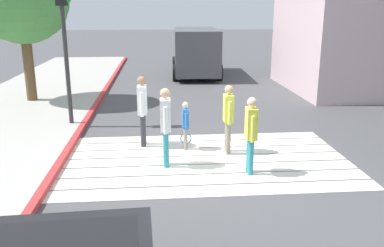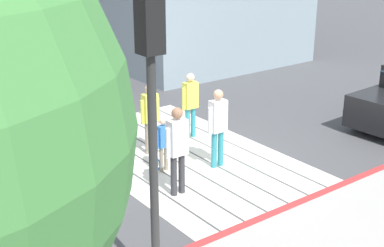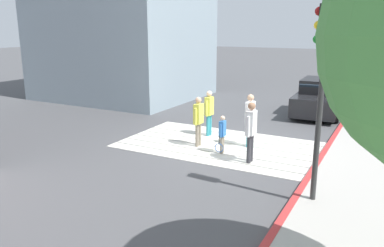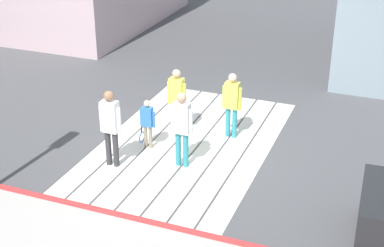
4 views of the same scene
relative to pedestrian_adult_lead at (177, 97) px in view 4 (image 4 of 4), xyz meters
The scene contains 8 objects.
ground_plane 1.19m from the pedestrian_adult_lead, 140.22° to the right, with size 120.00×120.00×0.00m, color #4C4C4F.
crosswalk_stripes 1.19m from the pedestrian_adult_lead, 140.22° to the right, with size 6.40×3.80×0.01m.
curb_painted 3.93m from the pedestrian_adult_lead, behind, with size 0.16×40.00×0.13m, color #BC3333.
pedestrian_adult_lead is the anchor object (origin of this frame).
pedestrian_adult_trailing 2.13m from the pedestrian_adult_lead, 161.29° to the left, with size 0.23×0.51×1.76m.
pedestrian_adult_side 1.65m from the pedestrian_adult_lead, 153.51° to the right, with size 0.23×0.51×1.73m.
pedestrian_teen_behind 1.33m from the pedestrian_adult_lead, 79.47° to the right, with size 0.22×0.48×1.63m.
pedestrian_child_with_racket 1.07m from the pedestrian_adult_lead, 161.80° to the left, with size 0.28×0.37×1.19m.
Camera 4 is at (-11.07, -4.48, 6.30)m, focal length 53.79 mm.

